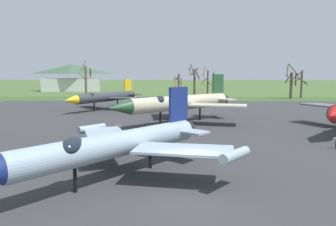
{
  "coord_description": "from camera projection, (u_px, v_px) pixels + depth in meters",
  "views": [
    {
      "loc": [
        -0.64,
        -13.58,
        5.49
      ],
      "look_at": [
        -1.38,
        17.22,
        1.7
      ],
      "focal_mm": 33.62,
      "sensor_mm": 36.0,
      "label": 1
    }
  ],
  "objects": [
    {
      "name": "asphalt_apron",
      "position": [
        182.0,
        127.0,
        33.01
      ],
      "size": [
        70.86,
        63.43,
        0.05
      ],
      "primitive_type": "cube",
      "color": "#333335",
      "rests_on": "ground"
    },
    {
      "name": "jet_fighter_front_left",
      "position": [
        105.0,
        97.0,
        48.32
      ],
      "size": [
        11.83,
        14.03,
        4.72
      ],
      "color": "#33383D",
      "rests_on": "ground"
    },
    {
      "name": "jet_fighter_front_right",
      "position": [
        179.0,
        103.0,
        35.08
      ],
      "size": [
        14.61,
        14.19,
        5.51
      ],
      "color": "#B7B293",
      "rests_on": "ground"
    },
    {
      "name": "info_placard_front_right",
      "position": [
        118.0,
        129.0,
        28.04
      ],
      "size": [
        0.49,
        0.27,
        1.04
      ],
      "color": "black",
      "rests_on": "ground"
    },
    {
      "name": "bare_tree_far_right",
      "position": [
        291.0,
        82.0,
        69.76
      ],
      "size": [
        3.38,
        3.26,
        7.86
      ],
      "color": "brown",
      "rests_on": "ground"
    },
    {
      "name": "info_placard_rear_center",
      "position": [
        336.0,
        142.0,
        23.1
      ],
      "size": [
        0.47,
        0.25,
        0.9
      ],
      "color": "black",
      "rests_on": "ground"
    },
    {
      "name": "bare_tree_center",
      "position": [
        194.0,
        81.0,
        72.07
      ],
      "size": [
        2.65,
        2.36,
        7.86
      ],
      "color": "brown",
      "rests_on": "ground"
    },
    {
      "name": "bare_tree_right_of_center",
      "position": [
        208.0,
        82.0,
        71.14
      ],
      "size": [
        2.92,
        2.87,
        7.26
      ],
      "color": "brown",
      "rests_on": "ground"
    },
    {
      "name": "bare_tree_far_left",
      "position": [
        86.0,
        80.0,
        74.98
      ],
      "size": [
        3.14,
        3.1,
        8.82
      ],
      "color": "brown",
      "rests_on": "ground"
    },
    {
      "name": "ground_plane",
      "position": [
        190.0,
        197.0,
        14.13
      ],
      "size": [
        600.0,
        600.0,
        0.0
      ],
      "primitive_type": "plane",
      "color": "#425B2D"
    },
    {
      "name": "jet_fighter_rear_right",
      "position": [
        116.0,
        144.0,
        16.24
      ],
      "size": [
        11.65,
        12.24,
        4.71
      ],
      "color": "#8EA3B2",
      "rests_on": "ground"
    },
    {
      "name": "visitor_building",
      "position": [
        72.0,
        78.0,
        104.39
      ],
      "size": [
        20.16,
        13.74,
        8.83
      ],
      "color": "beige",
      "rests_on": "ground"
    },
    {
      "name": "grass_verge_strip",
      "position": [
        178.0,
        99.0,
        70.43
      ],
      "size": [
        130.86,
        12.0,
        0.06
      ],
      "primitive_type": "cube",
      "color": "#355125",
      "rests_on": "ground"
    },
    {
      "name": "bare_tree_left_of_center",
      "position": [
        178.0,
        85.0,
        71.49
      ],
      "size": [
        1.87,
        2.18,
        5.78
      ],
      "color": "brown",
      "rests_on": "ground"
    },
    {
      "name": "bare_tree_backdrop_extra",
      "position": [
        301.0,
        84.0,
        71.94
      ],
      "size": [
        2.56,
        3.14,
        6.38
      ],
      "color": "brown",
      "rests_on": "ground"
    }
  ]
}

